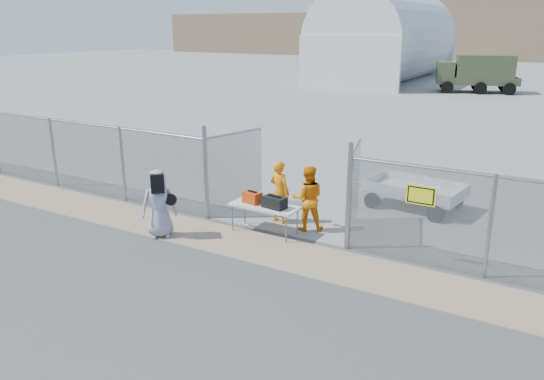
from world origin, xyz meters
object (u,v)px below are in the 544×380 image
Objects in this scene: security_worker_left at (280,192)px; security_worker_right at (308,198)px; visitor at (159,204)px; utility_trailer at (414,194)px; folding_table at (265,219)px.

security_worker_left is 1.00× the size of security_worker_right.
utility_trailer is (4.75, 5.19, -0.43)m from visitor.
utility_trailer is at bearing 54.41° from folding_table.
security_worker_right is at bearing 42.17° from folding_table.
folding_table is 1.19m from security_worker_right.
security_worker_left is 3.99m from utility_trailer.
visitor reaches higher than utility_trailer.
security_worker_left reaches higher than folding_table.
folding_table is 4.59m from utility_trailer.
security_worker_right reaches higher than security_worker_left.
security_worker_left is 0.87m from security_worker_right.
visitor is at bearing 9.10° from security_worker_right.
security_worker_right is (0.87, -0.11, 0.00)m from security_worker_left.
security_worker_right is (0.81, 0.74, 0.47)m from folding_table.
utility_trailer is (2.72, 2.89, -0.42)m from security_worker_left.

